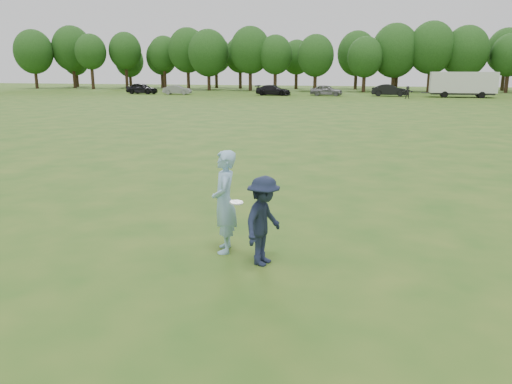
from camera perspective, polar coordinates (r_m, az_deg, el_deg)
ground at (r=9.76m, az=2.91°, el=-8.13°), size 200.00×200.00×0.00m
thrower at (r=10.08m, az=-3.63°, el=-1.14°), size 0.69×0.87×2.10m
defender at (r=9.44m, az=0.87°, el=-3.32°), size 0.90×1.24×1.73m
player_far_d at (r=65.46m, az=16.93°, el=10.85°), size 1.45×0.58×1.53m
car_a at (r=75.95m, az=-12.91°, el=11.46°), size 4.83×2.41×1.58m
car_b at (r=73.42m, az=-8.99°, el=11.46°), size 4.09×1.82×1.30m
car_d at (r=70.13m, az=1.99°, el=11.55°), size 4.99×2.34×1.41m
car_e at (r=69.75m, az=8.05°, el=11.44°), size 4.42×1.94×1.48m
car_f at (r=70.22m, az=15.04°, el=11.16°), size 4.77×1.72×1.56m
disc_in_play at (r=9.74m, az=-2.25°, el=-1.20°), size 0.32×0.32×0.05m
cargo_trailer at (r=70.34m, az=22.56°, el=11.40°), size 9.00×2.75×3.20m
treeline at (r=85.82m, az=15.56°, el=15.22°), size 130.35×18.39×11.74m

